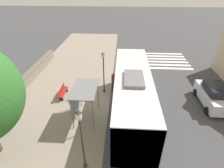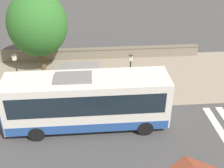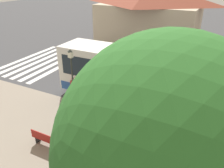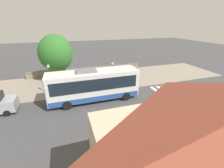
# 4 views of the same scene
# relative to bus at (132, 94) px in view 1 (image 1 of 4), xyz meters

# --- Properties ---
(ground_plane) EXTENTS (120.00, 120.00, 0.00)m
(ground_plane) POSITION_rel_bus_xyz_m (-1.78, 0.93, -1.95)
(ground_plane) COLOR #424244
(ground_plane) RESTS_ON ground
(sidewalk_plaza) EXTENTS (9.00, 44.00, 0.02)m
(sidewalk_plaza) POSITION_rel_bus_xyz_m (-6.28, 0.93, -1.94)
(sidewalk_plaza) COLOR gray
(sidewalk_plaza) RESTS_ON ground
(crosswalk_stripes) EXTENTS (9.00, 5.25, 0.01)m
(crosswalk_stripes) POSITION_rel_bus_xyz_m (3.22, 10.89, -1.94)
(crosswalk_stripes) COLOR silver
(crosswalk_stripes) RESTS_ON ground
(stone_wall) EXTENTS (0.60, 20.00, 1.03)m
(stone_wall) POSITION_rel_bus_xyz_m (-10.33, 0.93, -1.43)
(stone_wall) COLOR slate
(stone_wall) RESTS_ON ground
(bus) EXTENTS (2.69, 10.17, 3.77)m
(bus) POSITION_rel_bus_xyz_m (0.00, 0.00, 0.00)
(bus) COLOR silver
(bus) RESTS_ON ground
(bus_shelter) EXTENTS (1.77, 2.87, 2.62)m
(bus_shelter) POSITION_rel_bus_xyz_m (-3.58, -0.50, 0.22)
(bus_shelter) COLOR slate
(bus_shelter) RESTS_ON ground
(pedestrian) EXTENTS (0.34, 0.23, 1.71)m
(pedestrian) POSITION_rel_bus_xyz_m (-1.59, 3.71, -0.94)
(pedestrian) COLOR #2D3347
(pedestrian) RESTS_ON ground
(bench) EXTENTS (0.40, 1.80, 0.88)m
(bench) POSITION_rel_bus_xyz_m (-6.10, 2.11, -1.47)
(bench) COLOR maroon
(bench) RESTS_ON ground
(street_lamp_near) EXTENTS (0.28, 0.28, 4.17)m
(street_lamp_near) POSITION_rel_bus_xyz_m (-2.74, -4.73, 0.53)
(street_lamp_near) COLOR #2D332D
(street_lamp_near) RESTS_ON ground
(street_lamp_far) EXTENTS (0.28, 0.28, 3.96)m
(street_lamp_far) POSITION_rel_bus_xyz_m (-2.42, 3.06, 0.41)
(street_lamp_far) COLOR #2D332D
(street_lamp_far) RESTS_ON ground
(parked_car_far_lane) EXTENTS (2.02, 4.02, 1.90)m
(parked_car_far_lane) POSITION_rel_bus_xyz_m (6.95, 1.65, -1.02)
(parked_car_far_lane) COLOR silver
(parked_car_far_lane) RESTS_ON ground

